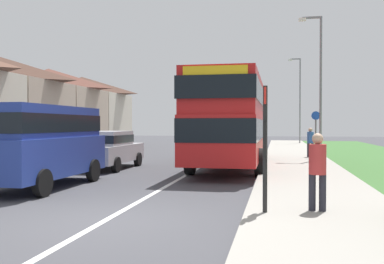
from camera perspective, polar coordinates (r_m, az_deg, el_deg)
The scene contains 13 objects.
ground_plane at distance 8.57m, azimuth -11.46°, elevation -11.43°, with size 120.00×120.00×0.00m, color #424247.
lane_marking_centre at distance 16.16m, azimuth -0.43°, elevation -5.53°, with size 0.14×60.00×0.01m, color silver.
pavement_near_side at distance 13.88m, azimuth 15.19°, elevation -6.41°, with size 3.20×68.00×0.12m, color #9E998E.
double_decker_bus at distance 18.49m, azimuth 5.37°, elevation 1.93°, with size 2.80×10.78×3.70m.
parked_van_blue at distance 13.33m, azimuth -19.40°, elevation -0.95°, with size 2.11×4.93×2.38m.
parked_car_silver at distance 18.23m, azimuth -11.06°, elevation -2.08°, with size 1.89×4.26×1.57m.
pedestrian_at_stop at distance 8.95m, azimuth 16.25°, elevation -4.60°, with size 0.34×0.34×1.67m.
pedestrian_walking_away at distance 23.68m, azimuth 15.38°, elevation -1.13°, with size 0.34×0.34×1.67m.
bus_stop_sign at distance 8.56m, azimuth 9.64°, elevation -1.04°, with size 0.09×0.52×2.60m.
cycle_route_sign at distance 23.10m, azimuth 16.03°, elevation -0.07°, with size 0.44×0.08×2.52m.
street_lamp_mid at distance 22.41m, azimuth 16.38°, elevation 6.85°, with size 1.14×0.20×7.19m.
street_lamp_far at distance 41.36m, azimuth 13.95°, elevation 4.72°, with size 1.14×0.20×7.97m.
house_terrace_far_side at distance 32.79m, azimuth -20.97°, elevation 3.12°, with size 7.53×23.44×6.18m.
Camera 1 is at (3.23, -7.73, 1.84)m, focal length 40.36 mm.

